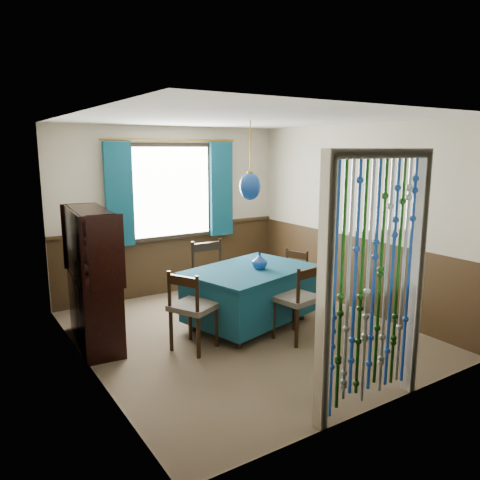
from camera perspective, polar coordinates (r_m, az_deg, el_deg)
floor at (r=5.73m, az=0.43°, el=-11.23°), size 4.00×4.00×0.00m
ceiling at (r=5.32m, az=0.47°, el=14.57°), size 4.00×4.00×0.00m
wall_back at (r=7.12m, az=-8.42°, el=3.48°), size 3.60×0.00×3.60m
wall_front at (r=3.91m, az=16.77°, el=-3.12°), size 3.60×0.00×3.60m
wall_left at (r=4.67m, az=-18.38°, el=-0.94°), size 0.00×4.00×4.00m
wall_right at (r=6.54m, az=13.78°, el=2.61°), size 0.00×4.00×4.00m
wainscot_back at (r=7.25m, az=-8.20°, el=-2.42°), size 3.60×0.00×3.60m
wainscot_front at (r=4.16m, az=16.02°, el=-13.16°), size 3.60×0.00×3.60m
wainscot_left at (r=4.87m, az=-17.67°, el=-9.58°), size 0.00×4.00×4.00m
wainscot_right at (r=6.67m, az=13.40°, el=-3.78°), size 0.00×4.00×4.00m
window at (r=7.05m, az=-8.32°, el=5.86°), size 1.32×0.12×1.42m
doorway at (r=4.00m, az=15.96°, el=-5.73°), size 1.16×0.12×2.18m
dining_table at (r=5.83m, az=1.19°, el=-6.40°), size 1.74×1.41×0.73m
chair_near at (r=5.42m, az=7.10°, el=-7.20°), size 0.52×0.50×0.91m
chair_far at (r=6.20m, az=-3.35°, el=-4.45°), size 0.50×0.48×0.98m
chair_left at (r=5.15m, az=-5.87°, el=-8.23°), size 0.58×0.59×0.90m
chair_right at (r=6.46m, az=6.25°, el=-4.65°), size 0.49×0.50×0.81m
sideboard at (r=5.52m, az=-17.45°, el=-6.60°), size 0.52×1.21×1.54m
pendant_lamp at (r=5.58m, az=1.25°, el=6.60°), size 0.26×0.26×0.92m
vase_table at (r=5.70m, az=2.40°, el=-2.66°), size 0.22×0.22×0.18m
bowl_shelf at (r=5.11m, az=-16.22°, el=-1.71°), size 0.30×0.30×0.06m
vase_sideboard at (r=5.67m, az=-17.69°, el=-2.75°), size 0.24×0.24×0.21m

